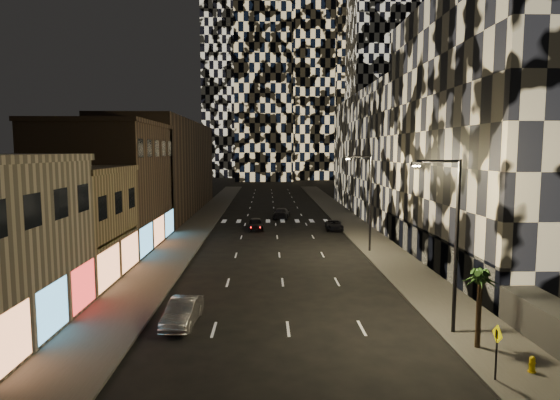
{
  "coord_description": "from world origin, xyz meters",
  "views": [
    {
      "loc": [
        -1.12,
        -13.33,
        9.57
      ],
      "look_at": [
        -0.17,
        20.52,
        6.0
      ],
      "focal_mm": 30.0,
      "sensor_mm": 36.0,
      "label": 1
    }
  ],
  "objects": [
    {
      "name": "plinth_right",
      "position": [
        13.0,
        8.0,
        1.0
      ],
      "size": [
        2.0,
        8.0,
        2.0
      ],
      "primitive_type": "cube",
      "color": "#383838",
      "rests_on": "ground"
    },
    {
      "name": "fire_hydrant",
      "position": [
        10.19,
        5.46,
        0.48
      ],
      "size": [
        0.35,
        0.33,
        0.7
      ],
      "rotation": [
        0.0,
        0.0,
        0.39
      ],
      "color": "yellow",
      "rests_on": "sidewalk_right"
    },
    {
      "name": "sidewalk_left",
      "position": [
        -10.0,
        50.0,
        0.07
      ],
      "size": [
        4.0,
        120.0,
        0.15
      ],
      "primitive_type": "cube",
      "color": "#47443F",
      "rests_on": "ground"
    },
    {
      "name": "retail_tan",
      "position": [
        -17.0,
        21.0,
        4.0
      ],
      "size": [
        10.0,
        10.0,
        8.0
      ],
      "primitive_type": "cube",
      "color": "#897752",
      "rests_on": "ground"
    },
    {
      "name": "car_dark_oncoming",
      "position": [
        0.95,
        52.48,
        0.75
      ],
      "size": [
        2.81,
        5.43,
        1.51
      ],
      "primitive_type": "imported",
      "rotation": [
        0.0,
        0.0,
        3.0
      ],
      "color": "black",
      "rests_on": "ground"
    },
    {
      "name": "midrise_base",
      "position": [
        12.3,
        24.5,
        1.5
      ],
      "size": [
        0.6,
        25.0,
        3.0
      ],
      "primitive_type": "cube",
      "color": "#383838",
      "rests_on": "ground"
    },
    {
      "name": "sidewalk_right",
      "position": [
        10.0,
        50.0,
        0.07
      ],
      "size": [
        4.0,
        120.0,
        0.15
      ],
      "primitive_type": "cube",
      "color": "#47443F",
      "rests_on": "ground"
    },
    {
      "name": "midrise_right",
      "position": [
        20.0,
        24.5,
        11.0
      ],
      "size": [
        16.0,
        25.0,
        22.0
      ],
      "primitive_type": "cube",
      "color": "#232326",
      "rests_on": "ground"
    },
    {
      "name": "car_silver_parked",
      "position": [
        -5.8,
        11.8,
        0.7
      ],
      "size": [
        1.82,
        4.38,
        1.41
      ],
      "primitive_type": "imported",
      "rotation": [
        0.0,
        0.0,
        -0.08
      ],
      "color": "#A2A1A7",
      "rests_on": "ground"
    },
    {
      "name": "ped_sign",
      "position": [
        8.3,
        4.85,
        1.71
      ],
      "size": [
        0.08,
        0.78,
        2.34
      ],
      "rotation": [
        0.0,
        0.0,
        -0.01
      ],
      "color": "black",
      "rests_on": "sidewalk_right"
    },
    {
      "name": "curb_left",
      "position": [
        -7.9,
        50.0,
        0.07
      ],
      "size": [
        0.2,
        120.0,
        0.15
      ],
      "primitive_type": "cube",
      "color": "#4C4C47",
      "rests_on": "ground"
    },
    {
      "name": "curb_right",
      "position": [
        7.9,
        50.0,
        0.07
      ],
      "size": [
        0.2,
        120.0,
        0.15
      ],
      "primitive_type": "cube",
      "color": "#4C4C47",
      "rests_on": "ground"
    },
    {
      "name": "midrise_filler_right",
      "position": [
        20.0,
        57.0,
        9.0
      ],
      "size": [
        16.0,
        40.0,
        18.0
      ],
      "primitive_type": "cube",
      "color": "#232326",
      "rests_on": "ground"
    },
    {
      "name": "retail_brown",
      "position": [
        -17.0,
        33.5,
        6.0
      ],
      "size": [
        10.0,
        15.0,
        12.0
      ],
      "primitive_type": "cube",
      "color": "#493829",
      "rests_on": "ground"
    },
    {
      "name": "tower_left_back",
      "position": [
        -12.0,
        165.0,
        60.0
      ],
      "size": [
        24.0,
        24.0,
        120.0
      ],
      "primitive_type": "cube",
      "color": "black",
      "rests_on": "ground"
    },
    {
      "name": "tower_right_mid",
      "position": [
        35.0,
        135.0,
        50.0
      ],
      "size": [
        20.0,
        20.0,
        100.0
      ],
      "primitive_type": "cube",
      "color": "black",
      "rests_on": "ground"
    },
    {
      "name": "car_dark_rightlane",
      "position": [
        7.0,
        42.31,
        0.6
      ],
      "size": [
        2.28,
        4.44,
        1.2
      ],
      "primitive_type": "imported",
      "rotation": [
        0.0,
        0.0,
        -0.07
      ],
      "color": "black",
      "rests_on": "ground"
    },
    {
      "name": "palm_tree",
      "position": [
        9.0,
        8.06,
        3.32
      ],
      "size": [
        1.94,
        1.95,
        3.84
      ],
      "color": "#47331E",
      "rests_on": "sidewalk_right"
    },
    {
      "name": "streetlight_near",
      "position": [
        8.35,
        10.0,
        5.35
      ],
      "size": [
        2.55,
        0.25,
        9.0
      ],
      "color": "black",
      "rests_on": "sidewalk_right"
    },
    {
      "name": "retail_filler_left",
      "position": [
        -17.0,
        60.0,
        7.0
      ],
      "size": [
        10.0,
        40.0,
        14.0
      ],
      "primitive_type": "cube",
      "color": "#493829",
      "rests_on": "ground"
    },
    {
      "name": "streetlight_far",
      "position": [
        8.35,
        30.0,
        5.35
      ],
      "size": [
        2.55,
        0.25,
        9.0
      ],
      "color": "black",
      "rests_on": "sidewalk_right"
    },
    {
      "name": "tower_center_low",
      "position": [
        -2.0,
        140.0,
        47.5
      ],
      "size": [
        18.0,
        18.0,
        95.0
      ],
      "primitive_type": "cube",
      "color": "black",
      "rests_on": "ground"
    },
    {
      "name": "car_dark_midlane",
      "position": [
        -2.47,
        42.82,
        0.73
      ],
      "size": [
        2.06,
        4.41,
        1.46
      ],
      "primitive_type": "imported",
      "rotation": [
        0.0,
        0.0,
        0.08
      ],
      "color": "black",
      "rests_on": "ground"
    }
  ]
}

